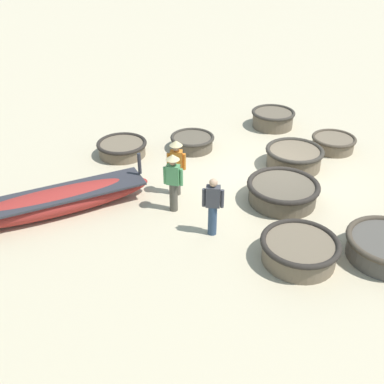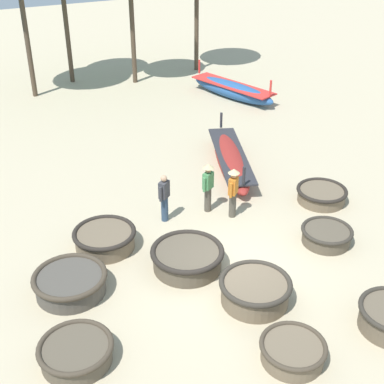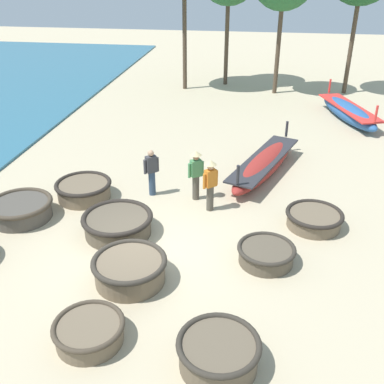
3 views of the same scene
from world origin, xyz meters
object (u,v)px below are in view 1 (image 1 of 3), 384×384
coracle_upturned (294,157)px  coracle_far_right (192,142)px  coracle_front_left (122,148)px  coracle_tilted (273,118)px  coracle_beside_post (333,143)px  long_boat_ochre_hull (56,202)px  fisherman_hauling (213,205)px  coracle_center (283,191)px  fisherman_standing_left (173,179)px  coracle_front_right (299,249)px  fisherman_by_coracle (176,164)px

coracle_upturned → coracle_far_right: 3.46m
coracle_front_left → coracle_tilted: bearing=-112.5°
coracle_beside_post → coracle_upturned: 2.02m
coracle_front_left → coracle_upturned: size_ratio=0.91×
coracle_upturned → long_boat_ochre_hull: bearing=64.7°
coracle_tilted → coracle_beside_post: 2.65m
coracle_upturned → coracle_far_right: (3.23, 1.25, -0.09)m
coracle_beside_post → long_boat_ochre_hull: 9.25m
long_boat_ochre_hull → fisherman_hauling: 4.23m
coracle_beside_post → coracle_tilted: bearing=-5.0°
coracle_far_right → coracle_center: bearing=169.9°
coracle_beside_post → fisherman_hauling: size_ratio=0.94×
coracle_upturned → fisherman_standing_left: 4.49m
coracle_front_right → fisherman_standing_left: (3.58, 0.49, 0.64)m
coracle_beside_post → long_boat_ochre_hull: bearing=68.3°
coracle_front_left → fisherman_hauling: size_ratio=1.06×
coracle_beside_post → coracle_front_left: same height
long_boat_ochre_hull → fisherman_hauling: bearing=-149.0°
coracle_front_right → long_boat_ochre_hull: long_boat_ochre_hull is taller
fisherman_standing_left → coracle_upturned: bearing=-102.7°
coracle_far_right → long_boat_ochre_hull: long_boat_ochre_hull is taller
coracle_center → coracle_far_right: bearing=-10.1°
coracle_center → fisherman_by_coracle: fisherman_by_coracle is taller
coracle_far_right → fisherman_standing_left: fisherman_standing_left is taller
fisherman_standing_left → coracle_front_right: bearing=-172.2°
coracle_front_left → coracle_far_right: (-1.36, -1.95, -0.00)m
coracle_far_right → coracle_front_right: size_ratio=0.83×
fisherman_standing_left → fisherman_by_coracle: size_ratio=1.00×
coracle_beside_post → coracle_front_right: bearing=111.5°
coracle_front_right → fisherman_by_coracle: bearing=-2.1°
coracle_far_right → coracle_beside_post: bearing=-137.4°
coracle_beside_post → fisherman_hauling: fisherman_hauling is taller
coracle_beside_post → long_boat_ochre_hull: (3.42, 8.59, 0.10)m
coracle_tilted → coracle_front_left: 5.87m
coracle_front_left → coracle_upturned: (-4.59, -3.20, 0.09)m
coracle_tilted → coracle_upturned: size_ratio=0.89×
coracle_far_right → long_boat_ochre_hull: 5.35m
coracle_far_right → coracle_center: (-4.13, 0.73, 0.07)m
coracle_center → fisherman_standing_left: (1.88, 2.37, 0.63)m
fisherman_hauling → fisherman_by_coracle: fisherman_by_coracle is taller
coracle_front_right → coracle_front_left: bearing=-5.2°
coracle_beside_post → fisherman_hauling: 6.45m
long_boat_ochre_hull → fisherman_standing_left: 3.17m
coracle_front_left → long_boat_ochre_hull: size_ratio=0.32×
coracle_beside_post → coracle_far_right: coracle_beside_post is taller
long_boat_ochre_hull → fisherman_by_coracle: size_ratio=3.11×
coracle_beside_post → coracle_center: bearing=98.7°
coracle_tilted → long_boat_ochre_hull: bearing=85.0°
coracle_center → coracle_front_left: bearing=12.5°
coracle_beside_post → fisherman_by_coracle: size_ratio=0.88×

